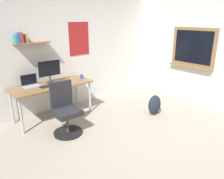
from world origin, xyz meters
name	(u,v)px	position (x,y,z in m)	size (l,w,h in m)	color
ground_plane	(147,147)	(0.00, 0.00, 0.00)	(5.20, 5.20, 0.00)	#9E9384
wall_back	(67,51)	(-0.01, 2.45, 1.30)	(5.00, 0.30, 2.60)	silver
wall_right	(224,52)	(2.45, 0.03, 1.30)	(0.22, 5.00, 2.60)	silver
desk	(52,87)	(-0.65, 2.04, 0.66)	(1.61, 0.67, 0.73)	olive
office_chair	(65,112)	(-0.77, 1.30, 0.41)	(0.52, 0.52, 0.95)	black
laptop	(30,84)	(-1.01, 2.19, 0.78)	(0.31, 0.21, 0.23)	#ADAFB5
monitor_primary	(50,70)	(-0.61, 2.14, 1.00)	(0.46, 0.17, 0.46)	#38383D
keyboard	(49,86)	(-0.73, 1.95, 0.74)	(0.37, 0.13, 0.02)	black
computer_mouse	(62,83)	(-0.45, 1.95, 0.75)	(0.10, 0.06, 0.03)	#262628
coffee_mug	(81,77)	(0.06, 2.00, 0.77)	(0.08, 0.08, 0.09)	#334CA5
backpack	(154,105)	(1.08, 0.74, 0.22)	(0.32, 0.22, 0.44)	#1E2333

